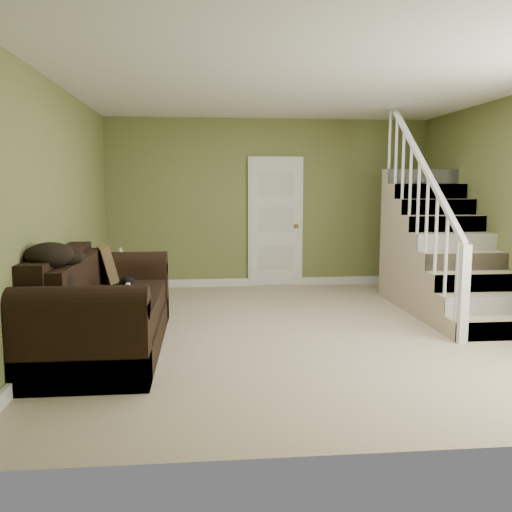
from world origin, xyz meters
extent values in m
cube|color=tan|center=(0.00, 0.00, 0.00)|extent=(5.00, 5.50, 0.01)
cube|color=white|center=(0.00, 0.00, 2.60)|extent=(5.00, 5.50, 0.01)
cube|color=olive|center=(0.00, 2.75, 1.30)|extent=(5.00, 0.04, 2.60)
cube|color=olive|center=(0.00, -2.75, 1.30)|extent=(5.00, 0.04, 2.60)
cube|color=olive|center=(-2.50, 0.00, 1.30)|extent=(0.04, 5.50, 2.60)
cube|color=white|center=(0.00, 2.72, 0.06)|extent=(5.00, 0.04, 0.12)
cube|color=white|center=(-2.47, 0.00, 0.06)|extent=(0.04, 5.50, 0.12)
cube|color=white|center=(0.10, 2.71, 1.01)|extent=(0.86, 0.05, 2.02)
cube|color=white|center=(0.10, 2.69, 1.00)|extent=(0.78, 0.04, 1.96)
sphere|color=olive|center=(0.42, 2.65, 0.95)|extent=(0.07, 0.07, 0.07)
cube|color=tan|center=(2.00, -0.46, 0.10)|extent=(1.00, 0.27, 0.20)
cylinder|color=white|center=(1.55, -0.46, 0.65)|extent=(0.04, 0.04, 0.90)
cube|color=tan|center=(2.00, -0.19, 0.20)|extent=(1.00, 0.27, 0.40)
cylinder|color=white|center=(1.55, -0.19, 0.85)|extent=(0.04, 0.04, 0.90)
cube|color=tan|center=(2.00, 0.08, 0.30)|extent=(1.00, 0.27, 0.60)
cylinder|color=white|center=(1.55, 0.08, 1.05)|extent=(0.04, 0.04, 0.90)
cube|color=tan|center=(2.00, 0.35, 0.40)|extent=(1.00, 0.27, 0.80)
cylinder|color=white|center=(1.55, 0.35, 1.25)|extent=(0.04, 0.04, 0.90)
cube|color=tan|center=(2.00, 0.62, 0.50)|extent=(1.00, 0.27, 1.00)
cylinder|color=white|center=(1.55, 0.62, 1.45)|extent=(0.04, 0.04, 0.90)
cube|color=tan|center=(2.00, 0.89, 0.60)|extent=(1.00, 0.27, 1.20)
cylinder|color=white|center=(1.55, 0.89, 1.65)|extent=(0.04, 0.04, 0.90)
cube|color=tan|center=(2.00, 1.16, 0.70)|extent=(1.00, 0.27, 1.40)
cylinder|color=white|center=(1.55, 1.16, 1.85)|extent=(0.04, 0.04, 0.90)
cube|color=tan|center=(2.00, 1.43, 0.80)|extent=(1.00, 0.27, 1.60)
cylinder|color=white|center=(1.55, 1.43, 2.05)|extent=(0.04, 0.04, 0.90)
cube|color=tan|center=(2.00, 1.70, 0.90)|extent=(1.00, 0.27, 1.80)
cylinder|color=white|center=(1.55, 1.70, 2.25)|extent=(0.04, 0.04, 0.90)
cube|color=white|center=(1.55, -0.62, 0.50)|extent=(0.09, 0.09, 1.00)
cube|color=white|center=(1.55, 0.62, 1.90)|extent=(0.06, 2.46, 1.84)
cube|color=black|center=(-1.97, -0.47, 0.14)|extent=(1.04, 2.42, 0.27)
cube|color=black|center=(-1.86, -0.47, 0.40)|extent=(0.79, 1.82, 0.24)
cube|color=black|center=(-1.97, -1.55, 0.34)|extent=(1.04, 0.27, 0.68)
cube|color=black|center=(-1.97, 0.60, 0.34)|extent=(1.04, 0.27, 0.68)
cylinder|color=black|center=(-1.97, -1.55, 0.68)|extent=(1.04, 0.27, 0.27)
cylinder|color=black|center=(-1.97, 0.60, 0.68)|extent=(1.04, 0.27, 0.27)
cube|color=black|center=(-2.38, -0.47, 0.61)|extent=(0.22, 1.87, 0.69)
cube|color=black|center=(-2.21, -0.47, 0.70)|extent=(0.15, 1.80, 0.38)
cube|color=black|center=(-2.14, 1.26, 0.28)|extent=(0.58, 0.58, 0.56)
cylinder|color=silver|center=(-2.22, 1.20, 0.66)|extent=(0.06, 0.06, 0.20)
cylinder|color=#2F50BA|center=(-2.22, 1.20, 0.66)|extent=(0.07, 0.07, 0.05)
cylinder|color=white|center=(-2.22, 1.20, 0.78)|extent=(0.03, 0.03, 0.03)
cylinder|color=silver|center=(-2.08, 1.24, 0.66)|extent=(0.06, 0.06, 0.20)
cylinder|color=#2F50BA|center=(-2.08, 1.24, 0.66)|extent=(0.07, 0.07, 0.05)
cylinder|color=white|center=(-2.08, 1.24, 0.78)|extent=(0.03, 0.03, 0.03)
ellipsoid|color=black|center=(-1.78, -0.31, 0.60)|extent=(0.22, 0.32, 0.16)
ellipsoid|color=white|center=(-1.78, -0.39, 0.57)|extent=(0.11, 0.14, 0.08)
sphere|color=black|center=(-1.78, -0.47, 0.65)|extent=(0.13, 0.13, 0.11)
ellipsoid|color=white|center=(-1.78, -0.51, 0.63)|extent=(0.06, 0.05, 0.05)
cone|color=black|center=(-1.81, -0.46, 0.71)|extent=(0.04, 0.05, 0.05)
cone|color=black|center=(-1.75, -0.46, 0.71)|extent=(0.04, 0.05, 0.05)
cylinder|color=black|center=(-1.70, -0.20, 0.54)|extent=(0.12, 0.22, 0.03)
ellipsoid|color=yellow|center=(-1.91, -1.10, 0.54)|extent=(0.13, 0.18, 0.05)
cube|color=#533721|center=(-2.07, 0.30, 0.73)|extent=(0.30, 0.44, 0.41)
ellipsoid|color=black|center=(-2.33, -1.00, 0.99)|extent=(0.44, 0.55, 0.22)
camera|label=1|loc=(-1.02, -5.69, 1.57)|focal=38.00mm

